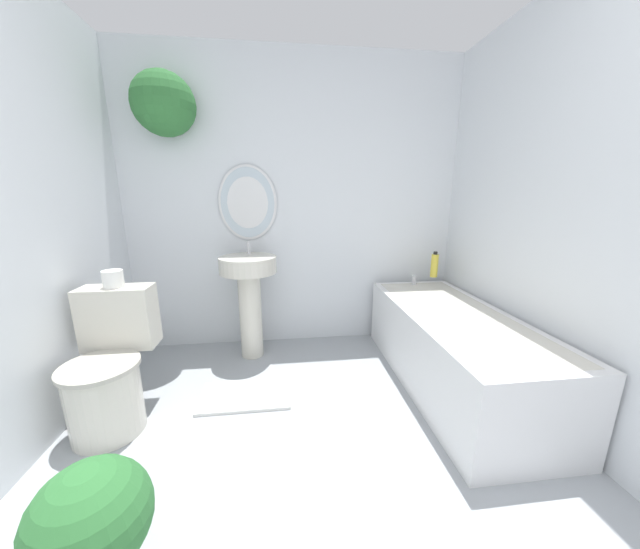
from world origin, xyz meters
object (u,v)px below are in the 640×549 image
Objects in this scene: shampoo_bottle at (434,265)px; toilet_paper_roll at (113,279)px; bathtub at (453,347)px; potted_plant at (93,524)px; toilet at (110,370)px; pedestal_sink at (249,289)px.

toilet_paper_roll reaches higher than shampoo_bottle.
bathtub is 3.41× the size of potted_plant.
pedestal_sink reaches higher than toilet.
toilet reaches higher than potted_plant.
toilet is 2.44m from shampoo_bottle.
pedestal_sink is 0.57× the size of bathtub.
toilet_paper_roll is at bearing 178.66° from bathtub.
potted_plant is at bearing -71.26° from toilet_paper_roll.
bathtub is at bearing 3.53° from toilet.
toilet_paper_roll reaches higher than potted_plant.
shampoo_bottle is at bearing 2.18° from pedestal_sink.
bathtub is 2.04m from potted_plant.
potted_plant is (0.36, -0.88, -0.06)m from toilet.
potted_plant is 4.30× the size of toilet_paper_roll.
toilet_paper_roll is at bearing 108.74° from potted_plant.
potted_plant is 1.24m from toilet_paper_roll.
toilet is 1.62× the size of potted_plant.
toilet is 1.05m from pedestal_sink.
shampoo_bottle is at bearing 14.88° from toilet_paper_roll.
shampoo_bottle is 2.58m from potted_plant.
toilet is 0.82× the size of pedestal_sink.
toilet_paper_roll reaches higher than bathtub.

